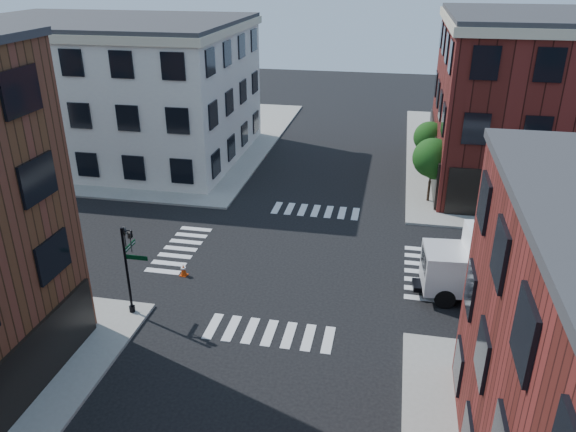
# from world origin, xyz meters

# --- Properties ---
(ground) EXTENTS (120.00, 120.00, 0.00)m
(ground) POSITION_xyz_m (0.00, 0.00, 0.00)
(ground) COLOR black
(ground) RESTS_ON ground
(sidewalk_nw) EXTENTS (30.00, 30.00, 0.15)m
(sidewalk_nw) POSITION_xyz_m (-21.00, 21.00, 0.07)
(sidewalk_nw) COLOR gray
(sidewalk_nw) RESTS_ON ground
(building_nw) EXTENTS (22.00, 16.00, 11.00)m
(building_nw) POSITION_xyz_m (-19.00, 16.00, 5.50)
(building_nw) COLOR silver
(building_nw) RESTS_ON ground
(tree_near) EXTENTS (2.69, 2.69, 4.49)m
(tree_near) POSITION_xyz_m (7.56, 9.98, 3.16)
(tree_near) COLOR black
(tree_near) RESTS_ON ground
(tree_far) EXTENTS (2.43, 2.43, 4.07)m
(tree_far) POSITION_xyz_m (7.56, 15.98, 2.87)
(tree_far) COLOR black
(tree_far) RESTS_ON ground
(signal_pole) EXTENTS (1.29, 1.24, 4.60)m
(signal_pole) POSITION_xyz_m (-6.72, -6.68, 2.86)
(signal_pole) COLOR black
(signal_pole) RESTS_ON ground
(box_truck) EXTENTS (8.40, 3.14, 3.73)m
(box_truck) POSITION_xyz_m (10.99, -1.95, 1.94)
(box_truck) COLOR white
(box_truck) RESTS_ON ground
(traffic_cone) EXTENTS (0.44, 0.44, 0.70)m
(traffic_cone) POSITION_xyz_m (-5.70, -2.87, 0.34)
(traffic_cone) COLOR #CA3808
(traffic_cone) RESTS_ON ground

